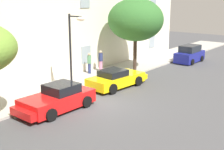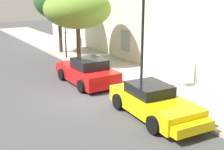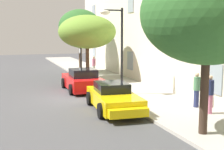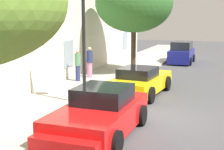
{
  "view_description": "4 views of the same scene",
  "coord_description": "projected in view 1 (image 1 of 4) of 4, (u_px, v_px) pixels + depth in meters",
  "views": [
    {
      "loc": [
        -12.8,
        -11.7,
        6.29
      ],
      "look_at": [
        2.6,
        0.81,
        1.17
      ],
      "focal_mm": 47.81,
      "sensor_mm": 36.0,
      "label": 1
    },
    {
      "loc": [
        12.64,
        -6.57,
        5.21
      ],
      "look_at": [
        0.93,
        0.79,
        1.25
      ],
      "focal_mm": 47.68,
      "sensor_mm": 36.0,
      "label": 2
    },
    {
      "loc": [
        17.47,
        -3.81,
        3.81
      ],
      "look_at": [
        1.88,
        1.74,
        1.53
      ],
      "focal_mm": 48.24,
      "sensor_mm": 36.0,
      "label": 3
    },
    {
      "loc": [
        -11.34,
        -2.72,
        3.69
      ],
      "look_at": [
        1.2,
        1.79,
        1.31
      ],
      "focal_mm": 52.71,
      "sensor_mm": 36.0,
      "label": 4
    }
  ],
  "objects": [
    {
      "name": "ground_plane",
      "position": [
        96.0,
        104.0,
        18.33
      ],
      "size": [
        80.0,
        80.0,
        0.0
      ],
      "primitive_type": "plane",
      "color": "#444447"
    },
    {
      "name": "sidewalk",
      "position": [
        53.0,
        90.0,
        20.75
      ],
      "size": [
        60.0,
        3.86,
        0.14
      ],
      "primitive_type": "cube",
      "color": "#A8A399",
      "rests_on": "ground"
    },
    {
      "name": "building_facade",
      "position": [
        16.0,
        13.0,
        21.75
      ],
      "size": [
        40.1,
        4.13,
        10.43
      ],
      "color": "beige",
      "rests_on": "ground"
    },
    {
      "name": "sportscar_red_lead",
      "position": [
        56.0,
        100.0,
        17.08
      ],
      "size": [
        4.7,
        2.28,
        1.49
      ],
      "color": "red",
      "rests_on": "ground"
    },
    {
      "name": "sportscar_yellow_flank",
      "position": [
        118.0,
        79.0,
        21.71
      ],
      "size": [
        4.95,
        2.4,
        1.35
      ],
      "color": "yellow",
      "rests_on": "ground"
    },
    {
      "name": "hatchback_parked",
      "position": [
        190.0,
        55.0,
        30.03
      ],
      "size": [
        3.8,
        1.86,
        1.73
      ],
      "color": "navy",
      "rests_on": "ground"
    },
    {
      "name": "tree_near_kerb",
      "position": [
        136.0,
        20.0,
        25.38
      ],
      "size": [
        4.77,
        4.77,
        6.19
      ],
      "color": "#38281E",
      "rests_on": "sidewalk"
    },
    {
      "name": "street_lamp",
      "position": [
        75.0,
        38.0,
        19.33
      ],
      "size": [
        0.44,
        1.42,
        5.18
      ],
      "color": "black",
      "rests_on": "sidewalk"
    },
    {
      "name": "pedestrian_admiring",
      "position": [
        101.0,
        61.0,
        25.76
      ],
      "size": [
        0.42,
        0.42,
        1.79
      ],
      "color": "pink",
      "rests_on": "sidewalk"
    },
    {
      "name": "pedestrian_bystander",
      "position": [
        89.0,
        63.0,
        24.93
      ],
      "size": [
        0.47,
        0.47,
        1.75
      ],
      "color": "navy",
      "rests_on": "sidewalk"
    }
  ]
}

